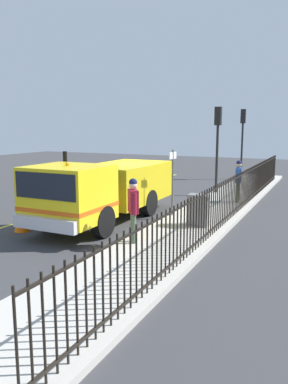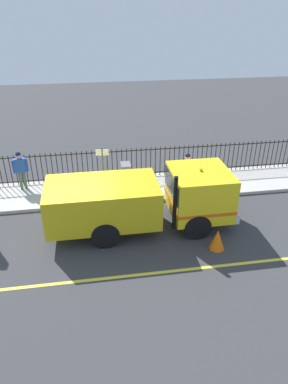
# 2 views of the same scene
# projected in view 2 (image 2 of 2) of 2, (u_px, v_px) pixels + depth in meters

# --- Properties ---
(ground_plane) EXTENTS (55.02, 55.02, 0.00)m
(ground_plane) POSITION_uv_depth(u_px,v_px,m) (82.00, 230.00, 12.77)
(ground_plane) COLOR #38383A
(ground_plane) RESTS_ON ground
(sidewalk_slab) EXTENTS (2.50, 25.01, 0.14)m
(sidewalk_slab) POSITION_uv_depth(u_px,v_px,m) (82.00, 192.00, 15.17)
(sidewalk_slab) COLOR #B7B2A8
(sidewalk_slab) RESTS_ON ground
(lane_marking) EXTENTS (0.12, 22.51, 0.01)m
(lane_marking) POSITION_uv_depth(u_px,v_px,m) (82.00, 281.00, 10.40)
(lane_marking) COLOR yellow
(lane_marking) RESTS_ON ground
(work_truck) EXTENTS (2.27, 6.68, 2.45)m
(work_truck) POSITION_uv_depth(u_px,v_px,m) (150.00, 197.00, 12.41)
(work_truck) COLOR yellow
(work_truck) RESTS_ON ground
(worker_standing) EXTENTS (0.48, 0.53, 1.76)m
(worker_standing) POSITION_uv_depth(u_px,v_px,m) (187.00, 168.00, 14.62)
(worker_standing) COLOR maroon
(worker_standing) RESTS_ON sidewalk_slab
(pedestrian_distant) EXTENTS (0.30, 0.63, 1.74)m
(pedestrian_distant) POSITION_uv_depth(u_px,v_px,m) (20.00, 167.00, 14.79)
(pedestrian_distant) COLOR #264C99
(pedestrian_distant) RESTS_ON sidewalk_slab
(iron_fence) EXTENTS (0.04, 21.29, 1.44)m
(iron_fence) POSITION_uv_depth(u_px,v_px,m) (80.00, 166.00, 15.67)
(iron_fence) COLOR black
(iron_fence) RESTS_ON sidewalk_slab
(utility_cabinet) EXTENTS (0.63, 0.42, 1.01)m
(utility_cabinet) POSITION_uv_depth(u_px,v_px,m) (126.00, 174.00, 15.44)
(utility_cabinet) COLOR slate
(utility_cabinet) RESTS_ON sidewalk_slab
(traffic_cone) EXTENTS (0.51, 0.51, 0.73)m
(traffic_cone) POSITION_uv_depth(u_px,v_px,m) (217.00, 239.00, 11.63)
(traffic_cone) COLOR orange
(traffic_cone) RESTS_ON ground
(street_sign) EXTENTS (0.08, 0.50, 2.32)m
(street_sign) POSITION_uv_depth(u_px,v_px,m) (103.00, 168.00, 13.73)
(street_sign) COLOR #4C4C4C
(street_sign) RESTS_ON sidewalk_slab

